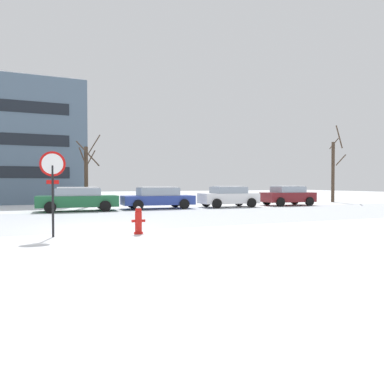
% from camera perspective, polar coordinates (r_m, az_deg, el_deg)
% --- Properties ---
extents(ground_plane, '(120.00, 120.00, 0.00)m').
position_cam_1_polar(ground_plane, '(13.57, -14.77, -5.59)').
color(ground_plane, white).
extents(road_surface, '(80.00, 8.97, 0.00)m').
position_cam_1_polar(road_surface, '(17.01, -16.27, -4.19)').
color(road_surface, silver).
rests_on(road_surface, ground).
extents(stop_sign, '(0.75, 0.15, 2.60)m').
position_cam_1_polar(stop_sign, '(11.67, -21.22, 2.23)').
color(stop_sign, black).
rests_on(stop_sign, ground).
extents(fire_hydrant, '(0.44, 0.30, 0.90)m').
position_cam_1_polar(fire_hydrant, '(11.76, -8.49, -4.41)').
color(fire_hydrant, red).
rests_on(fire_hydrant, ground).
extents(parked_car_green, '(4.61, 2.25, 1.42)m').
position_cam_1_polar(parked_car_green, '(22.14, -17.68, -1.03)').
color(parked_car_green, '#1E6038').
rests_on(parked_car_green, ground).
extents(parked_car_blue, '(4.61, 2.24, 1.42)m').
position_cam_1_polar(parked_car_blue, '(23.28, -5.44, -0.87)').
color(parked_car_blue, '#283D93').
rests_on(parked_car_blue, ground).
extents(parked_car_white, '(4.02, 2.15, 1.45)m').
position_cam_1_polar(parked_car_white, '(24.88, 5.80, -0.69)').
color(parked_car_white, white).
rests_on(parked_car_white, ground).
extents(parked_car_maroon, '(3.88, 2.10, 1.46)m').
position_cam_1_polar(parked_car_maroon, '(27.56, 14.96, -0.52)').
color(parked_car_maroon, maroon).
rests_on(parked_car_maroon, ground).
extents(tree_far_mid, '(1.33, 1.48, 6.58)m').
position_cam_1_polar(tree_far_mid, '(33.78, 21.53, 3.34)').
color(tree_far_mid, '#423326').
rests_on(tree_far_mid, ground).
extents(tree_far_right, '(1.68, 1.78, 4.97)m').
position_cam_1_polar(tree_far_right, '(25.33, -16.38, 2.77)').
color(tree_far_right, '#423326').
rests_on(tree_far_right, ground).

